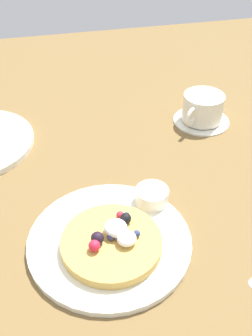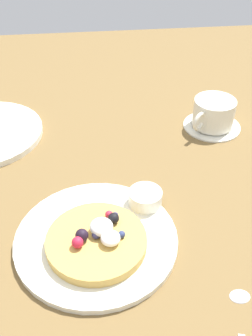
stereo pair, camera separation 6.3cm
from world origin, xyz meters
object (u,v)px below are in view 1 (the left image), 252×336
object	(u,v)px
syrup_ramekin	(152,195)
pancake_plate	(113,240)
coffee_saucer	(201,120)
coffee_cup	(203,107)

from	to	relation	value
syrup_ramekin	pancake_plate	bearing A→B (deg)	-141.52
syrup_ramekin	coffee_saucer	bearing A→B (deg)	51.78
pancake_plate	syrup_ramekin	xyz separation A→B (cm)	(8.04, 6.39, 1.81)
pancake_plate	coffee_cup	size ratio (longest dim) A/B	2.43
syrup_ramekin	coffee_saucer	size ratio (longest dim) A/B	0.45
syrup_ramekin	coffee_saucer	xyz separation A→B (cm)	(18.13, 23.02, -2.00)
coffee_cup	syrup_ramekin	bearing A→B (deg)	-128.17
pancake_plate	coffee_saucer	world-z (taller)	pancake_plate
pancake_plate	coffee_cup	bearing A→B (deg)	48.37
coffee_saucer	coffee_cup	xyz separation A→B (cm)	(-0.11, -0.10, 3.34)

